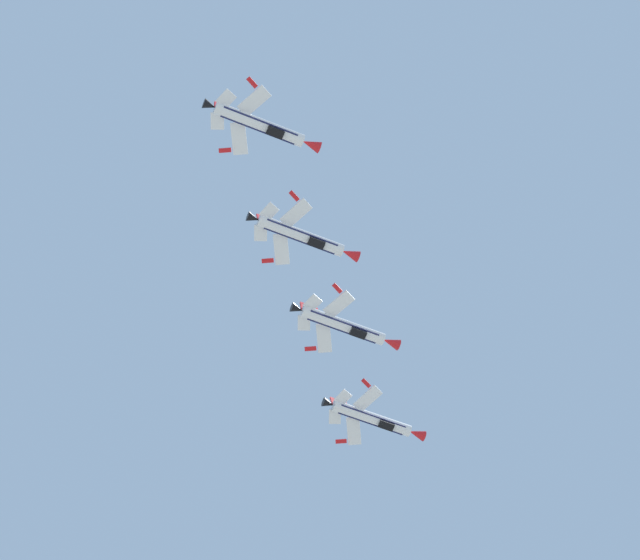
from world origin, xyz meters
name	(u,v)px	position (x,y,z in m)	size (l,w,h in m)	color
fighter_jet_lead	(373,419)	(-28.74, 111.20, 149.73)	(12.89, 12.23, 4.67)	white
fighter_jet_left_wing	(345,326)	(-27.48, 93.79, 148.36)	(12.89, 12.31, 4.38)	white
fighter_jet_right_wing	(303,236)	(-28.92, 80.09, 150.88)	(12.89, 12.25, 4.58)	white
fighter_jet_left_outer	(261,125)	(-29.02, 63.94, 152.59)	(12.89, 12.31, 4.38)	white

